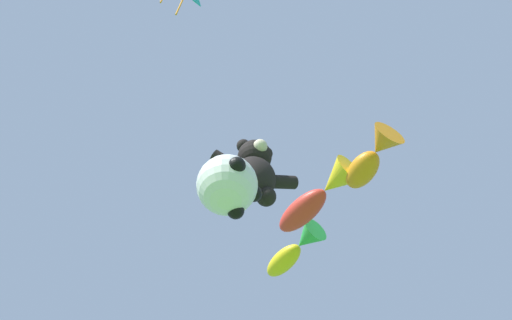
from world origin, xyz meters
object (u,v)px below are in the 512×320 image
Objects in this scene: soccer_ball_kite at (228,185)px; fish_kite_crimson at (319,195)px; teddy_bear_kite at (255,171)px; fish_kite_goldfin at (295,249)px; fish_kite_tangerine at (372,157)px.

fish_kite_crimson is (2.70, 1.44, 2.87)m from soccer_ball_kite.
fish_kite_goldfin is at bearing 52.49° from teddy_bear_kite.
fish_kite_crimson is at bearing 106.69° from fish_kite_tangerine.
fish_kite_goldfin is (2.35, 3.06, 1.87)m from teddy_bear_kite.
fish_kite_tangerine is at bearing -2.81° from soccer_ball_kite.
soccer_ball_kite is at bearing -151.97° from fish_kite_crimson.
soccer_ball_kite is at bearing 177.19° from fish_kite_tangerine.
soccer_ball_kite is 4.20m from fish_kite_crimson.
fish_kite_goldfin is at bearing 48.76° from soccer_ball_kite.
fish_kite_goldfin is (-0.24, 3.51, 0.49)m from fish_kite_tangerine.
fish_kite_goldfin is at bearing 93.86° from fish_kite_tangerine.
fish_kite_tangerine reaches higher than teddy_bear_kite.
fish_kite_tangerine is at bearing -73.31° from fish_kite_crimson.
teddy_bear_kite is 0.87× the size of fish_kite_goldfin.
teddy_bear_kite is 2.94m from fish_kite_crimson.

